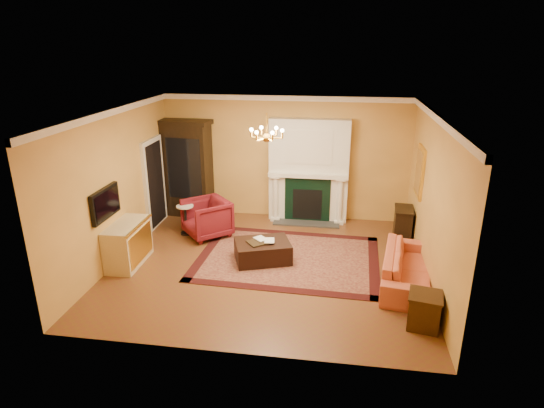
% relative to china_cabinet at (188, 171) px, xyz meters
% --- Properties ---
extents(floor, '(6.00, 5.50, 0.02)m').
position_rel_china_cabinet_xyz_m(floor, '(2.40, -2.49, -1.16)').
color(floor, brown).
rests_on(floor, ground).
extents(ceiling, '(6.00, 5.50, 0.02)m').
position_rel_china_cabinet_xyz_m(ceiling, '(2.40, -2.49, 1.86)').
color(ceiling, silver).
rests_on(ceiling, wall_back).
extents(wall_back, '(6.00, 0.02, 3.00)m').
position_rel_china_cabinet_xyz_m(wall_back, '(2.40, 0.27, 0.35)').
color(wall_back, '#DDA74F').
rests_on(wall_back, floor).
extents(wall_front, '(6.00, 0.02, 3.00)m').
position_rel_china_cabinet_xyz_m(wall_front, '(2.40, -5.25, 0.35)').
color(wall_front, '#DDA74F').
rests_on(wall_front, floor).
extents(wall_left, '(0.02, 5.50, 3.00)m').
position_rel_china_cabinet_xyz_m(wall_left, '(-0.61, -2.49, 0.35)').
color(wall_left, '#DDA74F').
rests_on(wall_left, floor).
extents(wall_right, '(0.02, 5.50, 3.00)m').
position_rel_china_cabinet_xyz_m(wall_right, '(5.41, -2.49, 0.35)').
color(wall_right, '#DDA74F').
rests_on(wall_right, floor).
extents(fireplace, '(1.90, 0.70, 2.50)m').
position_rel_china_cabinet_xyz_m(fireplace, '(3.00, 0.08, 0.04)').
color(fireplace, silver).
rests_on(fireplace, wall_back).
extents(crown_molding, '(6.00, 5.50, 0.12)m').
position_rel_china_cabinet_xyz_m(crown_molding, '(2.40, -1.53, 1.79)').
color(crown_molding, white).
rests_on(crown_molding, ceiling).
extents(doorway, '(0.08, 1.05, 2.10)m').
position_rel_china_cabinet_xyz_m(doorway, '(-0.55, -0.79, -0.11)').
color(doorway, silver).
rests_on(doorway, wall_left).
extents(tv_panel, '(0.09, 0.95, 0.58)m').
position_rel_china_cabinet_xyz_m(tv_panel, '(-0.55, -3.09, 0.20)').
color(tv_panel, black).
rests_on(tv_panel, wall_left).
extents(gilt_mirror, '(0.06, 0.76, 1.05)m').
position_rel_china_cabinet_xyz_m(gilt_mirror, '(5.37, -1.09, 0.50)').
color(gilt_mirror, yellow).
rests_on(gilt_mirror, wall_right).
extents(chandelier, '(0.63, 0.55, 0.53)m').
position_rel_china_cabinet_xyz_m(chandelier, '(2.40, -2.49, 1.45)').
color(chandelier, gold).
rests_on(chandelier, ceiling).
extents(oriental_rug, '(3.75, 2.87, 0.01)m').
position_rel_china_cabinet_xyz_m(oriental_rug, '(2.77, -2.14, -1.15)').
color(oriental_rug, '#3F0D10').
rests_on(oriental_rug, floor).
extents(china_cabinet, '(1.21, 0.67, 2.31)m').
position_rel_china_cabinet_xyz_m(china_cabinet, '(0.00, 0.00, 0.00)').
color(china_cabinet, black).
rests_on(china_cabinet, floor).
extents(wingback_armchair, '(1.24, 1.25, 0.94)m').
position_rel_china_cabinet_xyz_m(wingback_armchair, '(0.82, -1.27, -0.68)').
color(wingback_armchair, maroon).
rests_on(wingback_armchair, floor).
extents(pedestal_table, '(0.39, 0.39, 0.69)m').
position_rel_china_cabinet_xyz_m(pedestal_table, '(0.32, -1.25, -0.75)').
color(pedestal_table, black).
rests_on(pedestal_table, floor).
extents(commode, '(0.55, 1.14, 0.85)m').
position_rel_china_cabinet_xyz_m(commode, '(-0.33, -2.83, -0.73)').
color(commode, beige).
rests_on(commode, floor).
extents(coral_sofa, '(0.93, 2.17, 0.82)m').
position_rel_china_cabinet_xyz_m(coral_sofa, '(5.04, -2.80, -0.74)').
color(coral_sofa, '#B95A3A').
rests_on(coral_sofa, floor).
extents(end_table, '(0.54, 0.54, 0.54)m').
position_rel_china_cabinet_xyz_m(end_table, '(5.12, -4.17, -0.89)').
color(end_table, '#311E0D').
rests_on(end_table, floor).
extents(console_table, '(0.41, 0.67, 0.71)m').
position_rel_china_cabinet_xyz_m(console_table, '(5.18, -0.83, -0.80)').
color(console_table, black).
rests_on(console_table, floor).
extents(leather_ottoman, '(1.27, 1.09, 0.40)m').
position_rel_china_cabinet_xyz_m(leather_ottoman, '(2.28, -2.32, -0.94)').
color(leather_ottoman, black).
rests_on(leather_ottoman, oriental_rug).
extents(ottoman_tray, '(0.55, 0.53, 0.03)m').
position_rel_china_cabinet_xyz_m(ottoman_tray, '(2.22, -2.38, -0.72)').
color(ottoman_tray, black).
rests_on(ottoman_tray, leather_ottoman).
extents(book_a, '(0.16, 0.16, 0.27)m').
position_rel_china_cabinet_xyz_m(book_a, '(2.16, -2.35, -0.58)').
color(book_a, gray).
rests_on(book_a, ottoman_tray).
extents(book_b, '(0.20, 0.05, 0.27)m').
position_rel_china_cabinet_xyz_m(book_b, '(2.32, -2.34, -0.58)').
color(book_b, gray).
rests_on(book_b, ottoman_tray).
extents(topiary_left, '(0.17, 0.17, 0.46)m').
position_rel_china_cabinet_xyz_m(topiary_left, '(2.50, 0.04, 0.33)').
color(topiary_left, tan).
rests_on(topiary_left, fireplace).
extents(topiary_right, '(0.16, 0.16, 0.43)m').
position_rel_china_cabinet_xyz_m(topiary_right, '(3.72, 0.04, 0.31)').
color(topiary_right, tan).
rests_on(topiary_right, fireplace).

